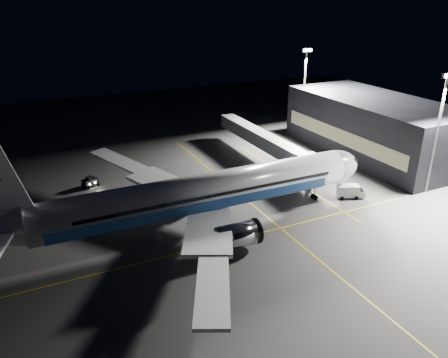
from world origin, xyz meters
name	(u,v)px	position (x,y,z in m)	size (l,w,h in m)	color
ground	(203,224)	(0.00, 0.00, 0.00)	(200.00, 200.00, 0.00)	#4C4C4F
guide_line_main	(260,211)	(10.00, 0.00, 0.01)	(0.25, 80.00, 0.01)	gold
guide_line_cross	(220,243)	(0.00, -6.00, 0.01)	(70.00, 0.25, 0.01)	gold
guide_line_side	(289,177)	(22.00, 10.00, 0.01)	(0.25, 40.00, 0.01)	gold
airliner	(195,195)	(-1.08, 0.00, 5.16)	(61.48, 54.22, 16.64)	silver
terminal	(374,127)	(45.98, 14.00, 6.00)	(18.12, 40.00, 12.00)	black
jet_bridge	(268,142)	(22.00, 18.06, 4.58)	(3.60, 34.40, 6.30)	#B2B2B7
floodlight_mast_north	(304,85)	(40.00, 31.99, 12.37)	(2.40, 0.68, 20.70)	#59595E
floodlight_mast_south	(439,124)	(40.00, -6.01, 12.37)	(2.40, 0.67, 20.70)	#59595E
service_truck	(351,191)	(26.37, -2.17, 1.25)	(4.90, 3.43, 2.34)	silver
baggage_tug	(90,182)	(-12.80, 21.98, 0.87)	(3.16, 2.86, 1.88)	black
safety_cone_a	(173,216)	(-3.29, 4.00, 0.29)	(0.38, 0.38, 0.57)	#FF580A
safety_cone_b	(208,187)	(6.00, 11.84, 0.33)	(0.45, 0.45, 0.67)	#FF580A
safety_cone_c	(136,200)	(-6.91, 12.30, 0.27)	(0.35, 0.35, 0.53)	#FF580A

